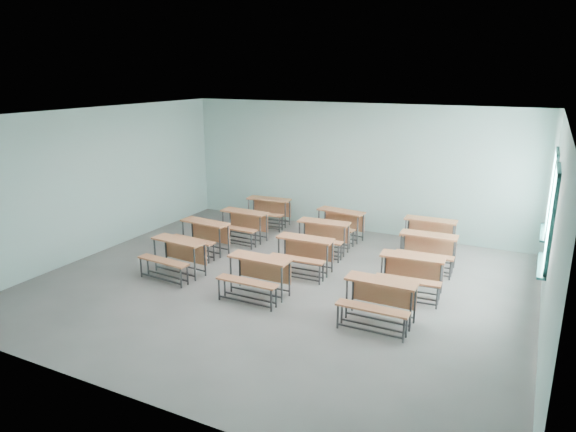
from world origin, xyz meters
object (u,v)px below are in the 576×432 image
at_px(desk_unit_r2c0, 242,222).
at_px(desk_unit_r2c2, 427,246).
at_px(desk_unit_r0c1, 257,271).
at_px(desk_unit_r3c0, 267,208).
at_px(desk_unit_r2c1, 322,233).
at_px(desk_unit_r3c1, 339,221).
at_px(desk_unit_r1c2, 411,270).
at_px(desk_unit_r3c2, 429,230).
at_px(desk_unit_r1c1, 303,250).
at_px(desk_unit_r1c0, 202,233).
at_px(desk_unit_r0c0, 176,252).
at_px(desk_unit_r0c2, 379,296).

relative_size(desk_unit_r2c0, desk_unit_r2c2, 0.99).
bearing_deg(desk_unit_r0c1, desk_unit_r3c0, 116.22).
relative_size(desk_unit_r0c1, desk_unit_r2c2, 0.97).
distance_m(desk_unit_r0c1, desk_unit_r2c1, 2.63).
bearing_deg(desk_unit_r3c1, desk_unit_r2c2, -15.15).
height_order(desk_unit_r1c2, desk_unit_r3c2, same).
xyz_separation_m(desk_unit_r1c1, desk_unit_r3c2, (1.98, 2.48, 0.00)).
bearing_deg(desk_unit_r1c2, desk_unit_r1c1, 173.40).
distance_m(desk_unit_r2c2, desk_unit_r3c0, 4.58).
relative_size(desk_unit_r1c0, desk_unit_r1c1, 1.03).
bearing_deg(desk_unit_r3c2, desk_unit_r1c1, -130.33).
height_order(desk_unit_r1c0, desk_unit_r1c1, same).
bearing_deg(desk_unit_r3c1, desk_unit_r2c1, -82.13).
relative_size(desk_unit_r0c0, desk_unit_r3c1, 0.98).
distance_m(desk_unit_r3c1, desk_unit_r3c2, 2.11).
height_order(desk_unit_r2c0, desk_unit_r3c0, same).
height_order(desk_unit_r0c0, desk_unit_r3c1, same).
bearing_deg(desk_unit_r1c2, desk_unit_r3c1, 129.90).
relative_size(desk_unit_r2c0, desk_unit_r3c2, 1.00).
relative_size(desk_unit_r2c0, desk_unit_r2c1, 0.98).
height_order(desk_unit_r0c0, desk_unit_r1c0, same).
bearing_deg(desk_unit_r1c1, desk_unit_r3c1, 91.01).
height_order(desk_unit_r1c1, desk_unit_r2c1, same).
bearing_deg(desk_unit_r1c0, desk_unit_r2c0, 77.92).
bearing_deg(desk_unit_r3c0, desk_unit_r2c1, -36.74).
height_order(desk_unit_r0c1, desk_unit_r2c2, same).
xyz_separation_m(desk_unit_r0c2, desk_unit_r3c0, (-4.23, 4.00, 0.00)).
distance_m(desk_unit_r1c2, desk_unit_r3c0, 5.15).
distance_m(desk_unit_r0c0, desk_unit_r1c2, 4.55).
bearing_deg(desk_unit_r1c1, desk_unit_r1c0, 176.81).
bearing_deg(desk_unit_r2c0, desk_unit_r3c2, 18.78).
height_order(desk_unit_r0c1, desk_unit_r3c1, same).
height_order(desk_unit_r1c0, desk_unit_r2c0, same).
distance_m(desk_unit_r1c0, desk_unit_r2c0, 1.19).
relative_size(desk_unit_r1c1, desk_unit_r3c2, 1.00).
distance_m(desk_unit_r0c2, desk_unit_r3c0, 5.82).
xyz_separation_m(desk_unit_r2c0, desk_unit_r2c1, (2.05, 0.05, 0.00)).
bearing_deg(desk_unit_r3c1, desk_unit_r0c1, -85.17).
bearing_deg(desk_unit_r1c0, desk_unit_r1c1, 3.50).
distance_m(desk_unit_r0c2, desk_unit_r1c0, 4.73).
relative_size(desk_unit_r2c1, desk_unit_r2c2, 1.01).
distance_m(desk_unit_r1c0, desk_unit_r1c2, 4.69).
distance_m(desk_unit_r0c2, desk_unit_r2c2, 2.77).
xyz_separation_m(desk_unit_r0c2, desk_unit_r2c1, (-2.10, 2.66, 0.00)).
distance_m(desk_unit_r1c0, desk_unit_r2c1, 2.67).
xyz_separation_m(desk_unit_r2c0, desk_unit_r3c2, (4.14, 1.29, 0.00)).
height_order(desk_unit_r1c0, desk_unit_r3c0, same).
distance_m(desk_unit_r0c1, desk_unit_r1c1, 1.42).
bearing_deg(desk_unit_r0c0, desk_unit_r1c1, 33.89).
bearing_deg(desk_unit_r0c1, desk_unit_r1c0, 146.97).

